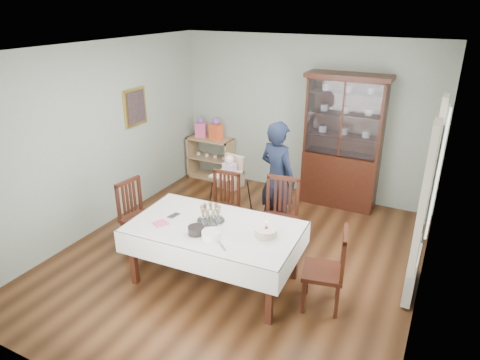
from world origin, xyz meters
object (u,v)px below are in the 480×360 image
Objects in this scene: chair_end_left at (141,229)px; gift_bag_orange at (216,130)px; chair_far_left at (222,219)px; chair_far_right at (278,232)px; chair_end_right at (324,284)px; high_chair at (230,194)px; dining_table at (215,253)px; birthday_cake at (266,233)px; china_cabinet at (343,140)px; gift_bag_pink at (201,129)px; sideboard at (211,158)px; champagne_tray at (211,217)px; woman at (277,178)px.

chair_end_left is 2.75m from gift_bag_orange.
chair_far_left is 0.92× the size of chair_far_right.
chair_end_right is 0.92× the size of high_chair.
birthday_cake reaches higher than dining_table.
china_cabinet is 2.87m from chair_end_right.
birthday_cake is at bearing -47.22° from gift_bag_pink.
chair_end_right reaches higher than sideboard.
gift_bag_pink reaches higher than chair_far_right.
champagne_tray is (0.35, -0.88, 0.54)m from chair_far_left.
chair_far_left is 0.92× the size of high_chair.
sideboard is at bearing -14.85° from woman.
chair_end_right is 3.31× the size of birthday_cake.
china_cabinet is 2.02m from high_chair.
chair_end_left is 0.58× the size of woman.
dining_table is 2.12× the size of chair_end_right.
gift_bag_pink is (-0.65, 2.64, 0.67)m from chair_end_left.
china_cabinet is at bearing 75.11° from dining_table.
gift_bag_orange is (-2.92, 2.70, 0.69)m from chair_end_right.
woman is 2.50m from gift_bag_pink.
china_cabinet is 2.08m from chair_far_right.
chair_far_right is at bearing -3.18° from chair_far_left.
champagne_tray is 0.81× the size of gift_bag_orange.
dining_table is at bearing -90.47° from chair_end_left.
chair_far_right is 2.81× the size of gift_bag_pink.
china_cabinet is at bearing 72.95° from champagne_tray.
birthday_cake is (1.26, -1.49, 0.40)m from high_chair.
chair_end_right is (1.31, 0.14, -0.10)m from dining_table.
high_chair is 2.56× the size of gift_bag_orange.
chair_end_left is (-2.05, -2.64, -0.83)m from china_cabinet.
high_chair is at bearing 18.08° from woman.
chair_far_right is at bearing -42.75° from gift_bag_orange.
dining_table is 1.32m from chair_end_right.
birthday_cake is 0.79× the size of gift_bag_pink.
woman is (0.62, 0.56, 0.55)m from chair_far_left.
birthday_cake is at bearing -86.15° from chair_far_right.
gift_bag_orange reaches higher than dining_table.
gift_bag_orange is at bearing 14.91° from chair_end_left.
high_chair is at bearing 109.93° from champagne_tray.
sideboard is at bearing 141.41° from high_chair.
woman is at bearing 8.81° from high_chair.
chair_far_left is at bearing -62.23° from high_chair.
chair_far_left is 2.32m from gift_bag_orange.
chair_far_right is 2.87m from gift_bag_orange.
gift_bag_pink is 0.33m from gift_bag_orange.
china_cabinet is 2.38m from chair_far_left.
chair_end_left is 1.32m from champagne_tray.
gift_bag_orange is (-2.25, 2.79, 0.17)m from birthday_cake.
chair_far_left is (1.30, -1.90, -0.11)m from sideboard.
gift_bag_pink is (-3.25, 2.70, 0.68)m from chair_end_right.
chair_far_left reaches higher than champagne_tray.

